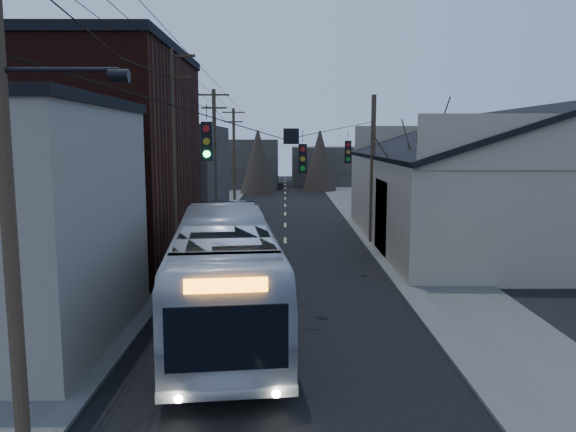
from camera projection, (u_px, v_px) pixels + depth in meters
road_surface at (285, 230)px, 37.53m from camera, size 9.00×110.00×0.02m
sidewalk_left at (188, 229)px, 37.49m from camera, size 4.00×110.00×0.12m
sidewalk_right at (382, 229)px, 37.55m from camera, size 4.00×110.00×0.12m
building_brick at (77, 160)px, 26.89m from camera, size 10.00×12.00×10.00m
building_left_far at (161, 172)px, 42.95m from camera, size 9.00×14.00×7.00m
warehouse at (511, 197)px, 32.27m from camera, size 16.16×20.60×7.73m
building_far_left at (238, 163)px, 71.77m from camera, size 10.00×12.00×6.00m
building_far_right at (336, 165)px, 76.85m from camera, size 12.00×14.00×5.00m
bare_tree at (419, 189)px, 27.16m from camera, size 0.40×0.40×7.20m
utility_lines at (229, 158)px, 31.04m from camera, size 11.24×45.28×10.50m
bus at (224, 271)px, 18.05m from camera, size 4.48×13.16×3.59m
parked_car at (236, 211)px, 42.16m from camera, size 1.60×4.22×1.37m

